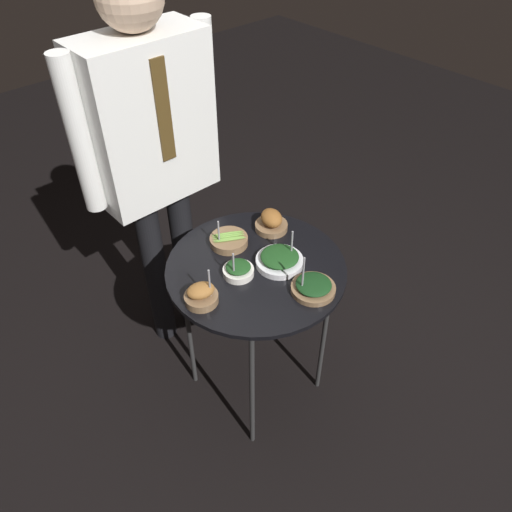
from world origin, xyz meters
TOP-DOWN VIEW (x-y plane):
  - ground_plane at (0.00, 0.00)m, footprint 8.00×8.00m
  - serving_cart at (0.00, 0.00)m, footprint 0.67×0.67m
  - bowl_roast_front_right at (-0.26, -0.01)m, footprint 0.12×0.12m
  - bowl_spinach_mid_right at (0.07, -0.05)m, footprint 0.18×0.18m
  - bowl_asparagus_near_rim at (0.01, 0.17)m, footprint 0.15×0.15m
  - bowl_spinach_back_right at (-0.08, 0.01)m, footprint 0.11×0.11m
  - bowl_roast_center at (0.19, 0.12)m, footprint 0.13×0.13m
  - bowl_spinach_front_left at (0.06, -0.23)m, footprint 0.16×0.16m
  - waiter_figure at (-0.05, 0.53)m, footprint 0.62×0.23m

SIDE VIEW (x-z plane):
  - ground_plane at x=0.00m, z-range 0.00..0.00m
  - serving_cart at x=0.00m, z-range 0.31..1.05m
  - bowl_asparagus_near_rim at x=0.01m, z-range 0.69..0.81m
  - bowl_spinach_front_left at x=0.06m, z-range 0.67..0.84m
  - bowl_spinach_back_right at x=-0.08m, z-range 0.70..0.82m
  - bowl_spinach_mid_right at x=0.07m, z-range 0.69..0.83m
  - bowl_roast_front_right at x=-0.26m, z-range 0.69..0.84m
  - bowl_roast_center at x=0.19m, z-range 0.73..0.81m
  - waiter_figure at x=-0.05m, z-range 0.22..1.89m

